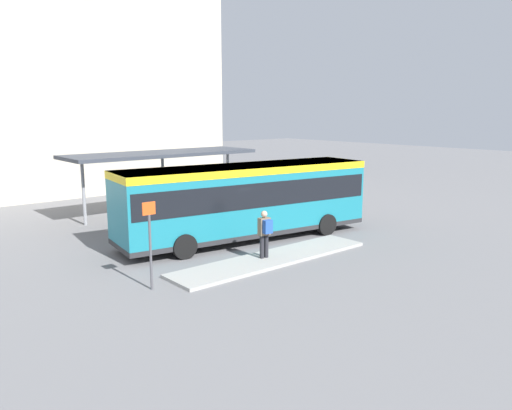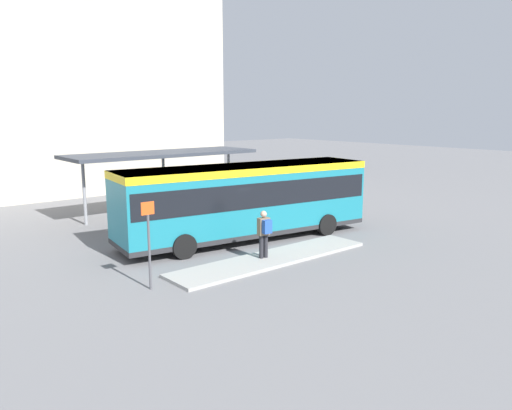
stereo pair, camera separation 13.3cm
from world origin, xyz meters
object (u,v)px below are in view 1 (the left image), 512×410
object	(u,v)px
bicycle_green	(312,193)
bicycle_blue	(302,192)
platform_sign	(150,241)
city_bus	(246,197)
potted_planter_near_shelter	(248,202)
pedestrian_waiting	(265,231)
bicycle_yellow	(293,190)

from	to	relation	value
bicycle_green	bicycle_blue	distance (m)	0.87
bicycle_green	platform_sign	xyz separation A→B (m)	(-16.07, -8.31, 1.22)
city_bus	bicycle_green	world-z (taller)	city_bus
bicycle_blue	potted_planter_near_shelter	size ratio (longest dim) A/B	1.27
pedestrian_waiting	bicycle_blue	bearing A→B (deg)	-44.75
bicycle_yellow	potted_planter_near_shelter	bearing A→B (deg)	-64.25
pedestrian_waiting	bicycle_yellow	size ratio (longest dim) A/B	1.08
city_bus	platform_sign	distance (m)	6.89
pedestrian_waiting	potted_planter_near_shelter	world-z (taller)	pedestrian_waiting
bicycle_blue	pedestrian_waiting	bearing A→B (deg)	-42.84
bicycle_blue	city_bus	bearing A→B (deg)	-49.43
pedestrian_waiting	bicycle_green	size ratio (longest dim) A/B	1.18
city_bus	pedestrian_waiting	size ratio (longest dim) A/B	6.44
bicycle_green	bicycle_yellow	size ratio (longest dim) A/B	0.92
pedestrian_waiting	platform_sign	xyz separation A→B (m)	(-4.71, 0.02, 0.41)
pedestrian_waiting	bicycle_green	xyz separation A→B (m)	(11.36, 8.34, -0.81)
bicycle_yellow	pedestrian_waiting	bearing A→B (deg)	-46.39
city_bus	bicycle_blue	bearing A→B (deg)	40.35
pedestrian_waiting	bicycle_blue	world-z (taller)	pedestrian_waiting
city_bus	bicycle_green	xyz separation A→B (m)	(9.84, 5.38, -1.57)
potted_planter_near_shelter	city_bus	bearing A→B (deg)	-129.89
city_bus	bicycle_yellow	size ratio (longest dim) A/B	6.98
bicycle_green	bicycle_blue	bearing A→B (deg)	7.83
pedestrian_waiting	platform_sign	world-z (taller)	platform_sign
bicycle_blue	bicycle_yellow	xyz separation A→B (m)	(-0.03, 0.87, 0.02)
city_bus	potted_planter_near_shelter	world-z (taller)	city_bus
bicycle_blue	bicycle_yellow	size ratio (longest dim) A/B	0.93
bicycle_yellow	platform_sign	xyz separation A→B (m)	(-16.04, -10.05, 1.20)
city_bus	pedestrian_waiting	world-z (taller)	city_bus
potted_planter_near_shelter	platform_sign	size ratio (longest dim) A/B	0.43
bicycle_green	bicycle_blue	xyz separation A→B (m)	(0.00, 0.87, 0.00)
bicycle_blue	bicycle_green	bearing A→B (deg)	7.95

